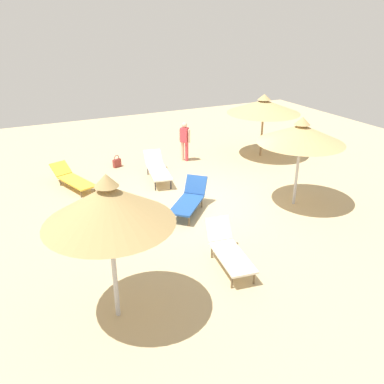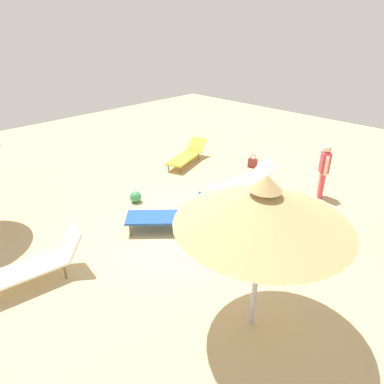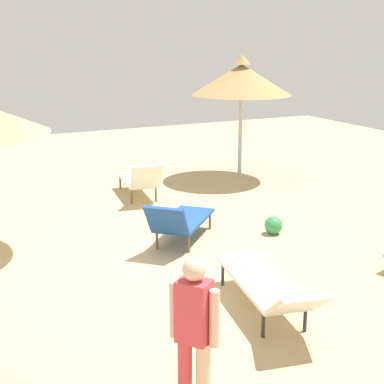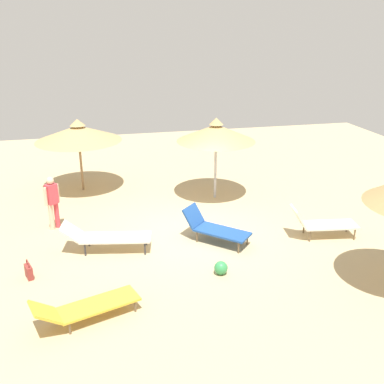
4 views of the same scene
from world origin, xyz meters
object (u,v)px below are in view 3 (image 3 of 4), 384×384
Objects in this scene: parasol_umbrella_near_right at (241,80)px; person_standing_near_left at (194,330)px; lounge_chair_center at (140,179)px; lounge_chair_edge at (180,220)px; lounge_chair_far_left at (269,286)px; beach_ball at (273,225)px.

parasol_umbrella_near_right is 1.90× the size of person_standing_near_left.
lounge_chair_center is 2.86m from lounge_chair_edge.
person_standing_near_left reaches higher than lounge_chair_center.
person_standing_near_left is (-1.32, 1.66, 0.45)m from lounge_chair_far_left.
beach_ball is (2.48, -1.74, -0.24)m from lounge_chair_far_left.
lounge_chair_center reaches higher than lounge_chair_edge.
person_standing_near_left is (-6.92, 2.17, 0.44)m from lounge_chair_center.
lounge_chair_center is 7.27m from person_standing_near_left.
parasol_umbrella_near_right is 9.06m from person_standing_near_left.
person_standing_near_left is at bearing 138.21° from beach_ball.
person_standing_near_left is 4.85× the size of beach_ball.
lounge_chair_center is 1.07× the size of lounge_chair_edge.
lounge_chair_center is at bearing -8.01° from lounge_chair_edge.
lounge_chair_far_left is at bearing 174.73° from lounge_chair_center.
lounge_chair_edge is (2.77, -0.12, -0.00)m from lounge_chair_far_left.
parasol_umbrella_near_right is 4.99m from lounge_chair_edge.
person_standing_near_left is (-4.09, 1.77, 0.46)m from lounge_chair_edge.
parasol_umbrella_near_right is 9.21× the size of beach_ball.
parasol_umbrella_near_right is 4.52m from beach_ball.
lounge_chair_center is at bearing -17.43° from person_standing_near_left.
beach_ball is at bearing -158.69° from lounge_chair_center.
lounge_chair_far_left reaches higher than beach_ball.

